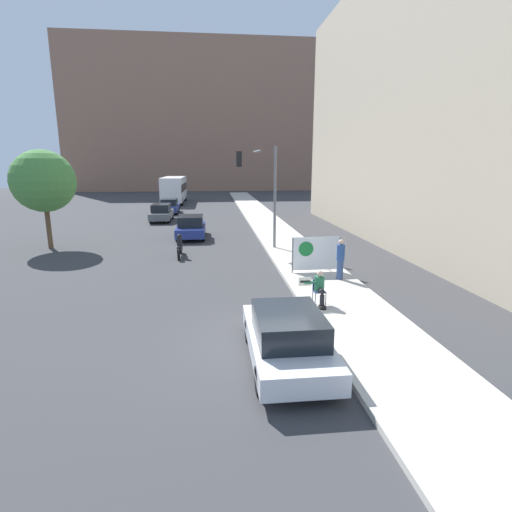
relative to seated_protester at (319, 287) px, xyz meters
The scene contains 15 objects.
ground_plane 3.70m from the seated_protester, 126.06° to the right, with size 160.00×160.00×0.00m, color #38383A.
sidewalk_curb 12.14m from the seated_protester, 85.46° to the left, with size 3.07×90.00×0.16m, color #B7B2A8.
building_backdrop_far 70.61m from the seated_protester, 93.40° to the left, with size 52.00×12.00×27.05m.
building_backdrop_right 18.01m from the seated_protester, 44.97° to the left, with size 10.00×32.00×17.14m.
seated_protester is the anchor object (origin of this frame).
jogger_on_sidewalk 3.53m from the seated_protester, 60.63° to the left, with size 0.34×0.34×1.72m.
protest_banner 4.42m from the seated_protester, 77.07° to the left, with size 2.23×0.06×1.62m.
traffic_light_pole 10.47m from the seated_protester, 94.46° to the left, with size 2.31×2.08×5.79m.
parked_car_curbside 4.12m from the seated_protester, 116.20° to the right, with size 1.88×4.33×1.43m.
car_on_road_nearest 15.37m from the seated_protester, 109.34° to the left, with size 1.89×4.34×1.54m.
car_on_road_midblock 24.66m from the seated_protester, 109.21° to the left, with size 1.74×4.65×1.52m.
car_on_road_distant 30.06m from the seated_protester, 105.39° to the left, with size 1.76×4.36×1.51m.
city_bus_on_road 41.13m from the seated_protester, 101.84° to the left, with size 2.55×10.46×3.35m.
motorcycle_on_road 10.31m from the seated_protester, 121.79° to the left, with size 0.28×2.23×1.26m.
street_tree_near_curb 18.17m from the seated_protester, 138.25° to the left, with size 3.59×3.59×5.79m.
Camera 1 is at (-1.49, -9.94, 4.96)m, focal length 28.00 mm.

